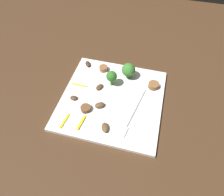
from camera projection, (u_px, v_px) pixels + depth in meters
The scene contains 16 objects.
ground_plane at pixel (112, 100), 0.62m from camera, with size 1.40×1.40×0.00m, color #422B19.
plate at pixel (112, 99), 0.61m from camera, with size 0.30×0.30×0.01m, color white.
fork at pixel (132, 115), 0.57m from camera, with size 0.18×0.05×0.00m.
broccoli_floret_0 at pixel (112, 77), 0.61m from camera, with size 0.03×0.03×0.05m.
broccoli_floret_1 at pixel (128, 70), 0.64m from camera, with size 0.04×0.04×0.06m.
sausage_slice_0 at pixel (154, 85), 0.63m from camera, with size 0.03×0.03×0.02m, color brown.
sausage_slice_1 at pixel (86, 108), 0.58m from camera, with size 0.03×0.03×0.01m, color brown.
sausage_slice_2 at pixel (104, 68), 0.68m from camera, with size 0.03×0.03×0.02m, color brown.
mushroom_0 at pixel (99, 87), 0.63m from camera, with size 0.03×0.02×0.01m, color #4C331E.
mushroom_1 at pixel (105, 128), 0.54m from camera, with size 0.03×0.02×0.01m, color brown.
mushroom_2 at pixel (100, 105), 0.59m from camera, with size 0.03×0.02×0.01m, color brown.
mushroom_3 at pixel (74, 98), 0.60m from camera, with size 0.02×0.02×0.01m, color #4C331E.
mushroom_4 at pixel (88, 64), 0.69m from camera, with size 0.03×0.02×0.01m, color #422B19.
pepper_strip_0 at pixel (79, 85), 0.64m from camera, with size 0.05×0.00×0.00m, color yellow.
pepper_strip_1 at pixel (65, 121), 0.56m from camera, with size 0.05×0.01×0.00m, color yellow.
pepper_strip_2 at pixel (81, 123), 0.55m from camera, with size 0.05×0.01×0.00m, color yellow.
Camera 1 is at (0.36, 0.09, 0.49)m, focal length 32.36 mm.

